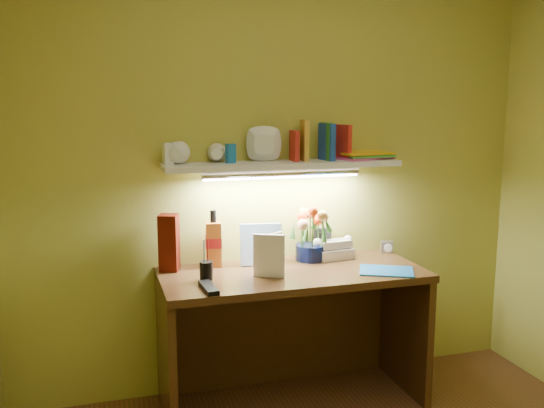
{
  "coord_description": "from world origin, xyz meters",
  "views": [
    {
      "loc": [
        -0.99,
        -1.74,
        1.65
      ],
      "look_at": [
        -0.07,
        1.35,
        1.09
      ],
      "focal_mm": 40.0,
      "sensor_mm": 36.0,
      "label": 1
    }
  ],
  "objects_px": {
    "telephone": "(333,248)",
    "desk_clock": "(387,247)",
    "desk": "(293,338)",
    "whisky_bottle": "(214,238)",
    "flower_bouquet": "(311,233)"
  },
  "relations": [
    {
      "from": "desk",
      "to": "desk_clock",
      "type": "distance_m",
      "value": 0.8
    },
    {
      "from": "desk_clock",
      "to": "whisky_bottle",
      "type": "height_order",
      "value": "whisky_bottle"
    },
    {
      "from": "telephone",
      "to": "desk_clock",
      "type": "distance_m",
      "value": 0.35
    },
    {
      "from": "flower_bouquet",
      "to": "desk_clock",
      "type": "xyz_separation_m",
      "value": [
        0.48,
        0.02,
        -0.12
      ]
    },
    {
      "from": "desk",
      "to": "whisky_bottle",
      "type": "distance_m",
      "value": 0.69
    },
    {
      "from": "whisky_bottle",
      "to": "desk_clock",
      "type": "bearing_deg",
      "value": -0.77
    },
    {
      "from": "desk_clock",
      "to": "whisky_bottle",
      "type": "distance_m",
      "value": 1.04
    },
    {
      "from": "flower_bouquet",
      "to": "whisky_bottle",
      "type": "distance_m",
      "value": 0.55
    },
    {
      "from": "telephone",
      "to": "whisky_bottle",
      "type": "xyz_separation_m",
      "value": [
        -0.68,
        0.03,
        0.09
      ]
    },
    {
      "from": "desk",
      "to": "telephone",
      "type": "relative_size",
      "value": 6.77
    },
    {
      "from": "flower_bouquet",
      "to": "desk_clock",
      "type": "bearing_deg",
      "value": 2.14
    },
    {
      "from": "flower_bouquet",
      "to": "telephone",
      "type": "xyz_separation_m",
      "value": [
        0.13,
        -0.0,
        -0.09
      ]
    },
    {
      "from": "telephone",
      "to": "desk",
      "type": "bearing_deg",
      "value": -154.96
    },
    {
      "from": "telephone",
      "to": "whisky_bottle",
      "type": "height_order",
      "value": "whisky_bottle"
    },
    {
      "from": "flower_bouquet",
      "to": "desk_clock",
      "type": "height_order",
      "value": "flower_bouquet"
    }
  ]
}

